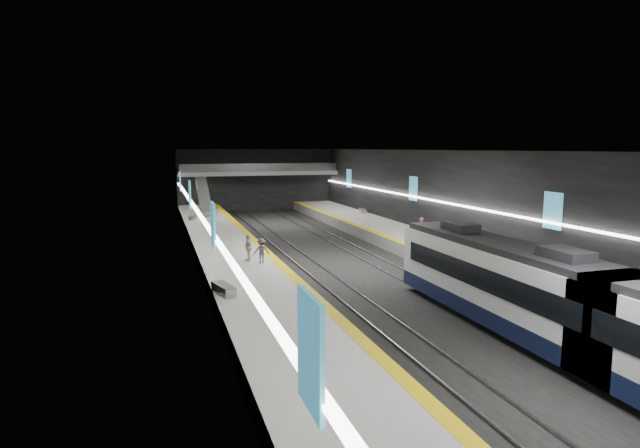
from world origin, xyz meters
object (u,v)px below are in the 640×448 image
object	(u,v)px
train	(619,324)
escalator	(204,196)
passenger_right_a	(422,230)
bench_left_near	(224,289)
passenger_left_b	(261,251)
bench_left_far	(192,218)
passenger_left_a	(248,248)
passenger_right_b	(492,250)
bench_right_far	(363,211)

from	to	relation	value
train	escalator	xyz separation A→B (m)	(-10.00, 46.11, 0.70)
train	passenger_right_a	xyz separation A→B (m)	(4.45, 22.70, -0.26)
bench_left_near	passenger_right_a	distance (m)	19.56
passenger_left_b	bench_left_far	bearing A→B (deg)	-81.17
bench_left_far	passenger_left_b	distance (m)	22.28
bench_left_far	passenger_left_a	size ratio (longest dim) A/B	1.00
passenger_right_b	passenger_left_a	xyz separation A→B (m)	(-14.30, 5.50, -0.05)
train	passenger_left_b	distance (m)	20.66
bench_left_near	bench_right_far	xyz separation A→B (m)	(18.85, 28.88, -0.02)
train	bench_left_near	bearing A→B (deg)	134.69
bench_left_near	passenger_left_b	world-z (taller)	passenger_left_b
bench_left_far	passenger_right_b	xyz separation A→B (m)	(16.42, -26.69, 0.68)
passenger_right_a	escalator	bearing A→B (deg)	10.29
bench_left_far	passenger_right_a	distance (m)	24.20
train	passenger_right_b	size ratio (longest dim) A/B	15.63
bench_left_far	train	bearing A→B (deg)	-58.85
bench_right_far	passenger_left_a	size ratio (longest dim) A/B	1.09
train	passenger_right_a	bearing A→B (deg)	78.92
passenger_left_b	train	bearing A→B (deg)	116.97
bench_left_far	passenger_left_b	xyz separation A→B (m)	(2.80, -22.10, 0.58)
bench_left_near	passenger_left_b	distance (m)	7.28
bench_right_far	bench_left_near	bearing A→B (deg)	-114.08
bench_right_far	passenger_left_a	bearing A→B (deg)	-118.32
bench_left_far	passenger_right_a	size ratio (longest dim) A/B	0.90
escalator	bench_left_far	bearing A→B (deg)	-107.05
bench_right_far	escalator	bearing A→B (deg)	172.23
escalator	passenger_left_a	xyz separation A→B (m)	(0.48, -26.53, -1.06)
escalator	bench_left_far	world-z (taller)	escalator
escalator	passenger_right_b	size ratio (longest dim) A/B	4.49
train	bench_right_far	xyz separation A→B (m)	(6.85, 41.01, -0.97)
passenger_left_a	passenger_left_b	size ratio (longest dim) A/B	1.08
bench_left_near	bench_right_far	distance (m)	34.49
escalator	passenger_left_b	size ratio (longest dim) A/B	5.10
escalator	passenger_left_a	distance (m)	26.56
passenger_left_a	passenger_left_b	xyz separation A→B (m)	(0.68, -0.91, -0.06)
train	passenger_left_b	bearing A→B (deg)	115.35
train	bench_right_far	bearing A→B (deg)	80.51
passenger_right_b	passenger_left_b	size ratio (longest dim) A/B	1.14
bench_left_far	passenger_right_a	world-z (taller)	passenger_right_a
bench_left_near	bench_left_far	world-z (taller)	bench_left_near
train	bench_right_far	world-z (taller)	train
passenger_left_a	bench_left_far	bearing A→B (deg)	175.34
train	passenger_right_a	size ratio (longest dim) A/B	14.81
train	bench_left_near	distance (m)	17.09
bench_left_near	bench_left_far	xyz separation A→B (m)	(0.36, 28.63, -0.04)
bench_left_near	bench_left_far	bearing A→B (deg)	75.31
bench_right_far	passenger_right_b	world-z (taller)	passenger_right_b
train	bench_left_far	xyz separation A→B (m)	(-11.64, 40.76, -0.99)
bench_left_far	escalator	bearing A→B (deg)	88.17
train	passenger_left_a	world-z (taller)	train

